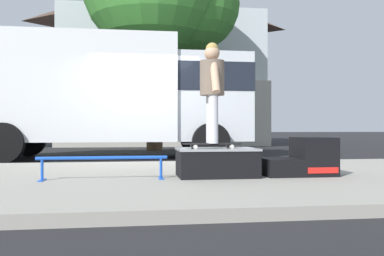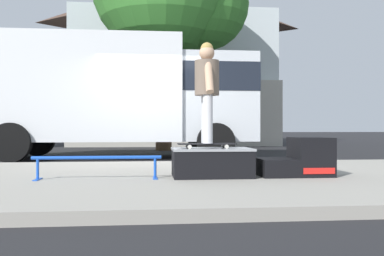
{
  "view_description": "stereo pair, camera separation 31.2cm",
  "coord_description": "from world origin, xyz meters",
  "px_view_note": "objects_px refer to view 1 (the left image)",
  "views": [
    {
      "loc": [
        -0.33,
        -8.9,
        0.78
      ],
      "look_at": [
        0.7,
        -1.61,
        0.78
      ],
      "focal_mm": 39.72,
      "sensor_mm": 36.0,
      "label": 1
    },
    {
      "loc": [
        -0.02,
        -8.93,
        0.78
      ],
      "look_at": [
        0.7,
        -1.61,
        0.78
      ],
      "focal_mm": 39.72,
      "sensor_mm": 36.0,
      "label": 2
    }
  ],
  "objects_px": {
    "grind_rail": "(103,162)",
    "skateboard": "(212,144)",
    "kicker_ramp": "(303,159)",
    "box_truck": "(114,92)",
    "skater_kid": "(212,84)",
    "skate_box": "(217,161)"
  },
  "relations": [
    {
      "from": "grind_rail",
      "to": "skateboard",
      "type": "height_order",
      "value": "skateboard"
    },
    {
      "from": "kicker_ramp",
      "to": "skateboard",
      "type": "height_order",
      "value": "kicker_ramp"
    },
    {
      "from": "skateboard",
      "to": "box_truck",
      "type": "bearing_deg",
      "value": 105.58
    },
    {
      "from": "grind_rail",
      "to": "skater_kid",
      "type": "bearing_deg",
      "value": 3.52
    },
    {
      "from": "skater_kid",
      "to": "box_truck",
      "type": "relative_size",
      "value": 0.2
    },
    {
      "from": "skateboard",
      "to": "skater_kid",
      "type": "height_order",
      "value": "skater_kid"
    },
    {
      "from": "grind_rail",
      "to": "box_truck",
      "type": "bearing_deg",
      "value": 90.92
    },
    {
      "from": "grind_rail",
      "to": "skateboard",
      "type": "distance_m",
      "value": 1.46
    },
    {
      "from": "skate_box",
      "to": "box_truck",
      "type": "height_order",
      "value": "box_truck"
    },
    {
      "from": "skate_box",
      "to": "grind_rail",
      "type": "xyz_separation_m",
      "value": [
        -1.51,
        -0.12,
        0.02
      ]
    },
    {
      "from": "skate_box",
      "to": "skater_kid",
      "type": "height_order",
      "value": "skater_kid"
    },
    {
      "from": "kicker_ramp",
      "to": "box_truck",
      "type": "relative_size",
      "value": 0.14
    },
    {
      "from": "skateboard",
      "to": "skater_kid",
      "type": "bearing_deg",
      "value": -90.0
    },
    {
      "from": "grind_rail",
      "to": "skater_kid",
      "type": "xyz_separation_m",
      "value": [
        1.44,
        0.09,
        1.02
      ]
    },
    {
      "from": "skate_box",
      "to": "grind_rail",
      "type": "height_order",
      "value": "skate_box"
    },
    {
      "from": "grind_rail",
      "to": "skateboard",
      "type": "xyz_separation_m",
      "value": [
        1.44,
        0.09,
        0.21
      ]
    },
    {
      "from": "kicker_ramp",
      "to": "grind_rail",
      "type": "xyz_separation_m",
      "value": [
        -2.74,
        -0.12,
        0.01
      ]
    },
    {
      "from": "skateboard",
      "to": "skater_kid",
      "type": "distance_m",
      "value": 0.81
    },
    {
      "from": "skater_kid",
      "to": "box_truck",
      "type": "bearing_deg",
      "value": 105.58
    },
    {
      "from": "skate_box",
      "to": "kicker_ramp",
      "type": "relative_size",
      "value": 1.1
    },
    {
      "from": "kicker_ramp",
      "to": "skater_kid",
      "type": "xyz_separation_m",
      "value": [
        -1.3,
        -0.04,
        1.03
      ]
    },
    {
      "from": "box_truck",
      "to": "kicker_ramp",
      "type": "bearing_deg",
      "value": -62.54
    }
  ]
}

